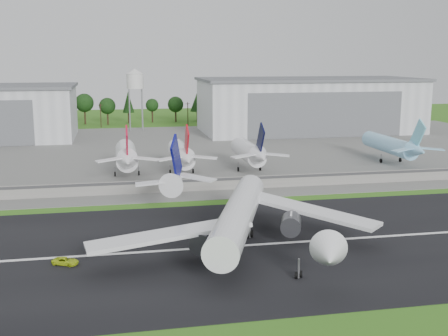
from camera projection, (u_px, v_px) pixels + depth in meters
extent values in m
plane|color=#386B19|center=(213.00, 268.00, 93.87)|extent=(600.00, 600.00, 0.00)
cube|color=black|center=(204.00, 248.00, 103.49)|extent=(320.00, 60.00, 0.10)
cube|color=white|center=(204.00, 248.00, 103.48)|extent=(220.00, 1.00, 0.02)
cube|color=slate|center=(157.00, 152.00, 209.38)|extent=(320.00, 150.00, 0.10)
cube|color=gray|center=(177.00, 186.00, 146.48)|extent=(240.00, 0.50, 3.50)
cube|color=#38383A|center=(177.00, 181.00, 145.94)|extent=(240.00, 0.12, 0.70)
cube|color=silver|center=(309.00, 106.00, 264.55)|extent=(100.00, 45.00, 24.00)
cube|color=#595B60|center=(310.00, 79.00, 262.10)|extent=(102.00, 47.00, 1.20)
cube|color=#595B60|center=(326.00, 115.00, 243.12)|extent=(70.00, 0.30, 19.68)
cylinder|color=#99999E|center=(130.00, 110.00, 265.62)|extent=(0.50, 0.50, 20.00)
cylinder|color=#99999E|center=(142.00, 109.00, 272.53)|extent=(0.50, 0.50, 20.00)
cylinder|color=silver|center=(135.00, 81.00, 266.45)|extent=(8.00, 8.00, 7.00)
cone|color=silver|center=(135.00, 71.00, 265.54)|extent=(8.40, 8.40, 2.40)
cylinder|color=white|center=(239.00, 214.00, 103.53)|extent=(20.23, 43.39, 5.80)
cone|color=white|center=(329.00, 255.00, 82.44)|extent=(7.48, 7.60, 5.80)
cone|color=white|center=(176.00, 181.00, 125.64)|extent=(8.21, 10.33, 5.51)
cube|color=#0B0C68|center=(176.00, 158.00, 124.20)|extent=(3.67, 9.15, 11.13)
cube|color=white|center=(309.00, 210.00, 109.51)|extent=(22.93, 24.37, 2.65)
cylinder|color=#333338|center=(291.00, 224.00, 105.80)|extent=(5.43, 6.46, 3.80)
cube|color=white|center=(196.00, 178.00, 127.65)|extent=(9.08, 8.03, 0.98)
cube|color=white|center=(170.00, 234.00, 94.48)|extent=(28.48, 9.52, 2.65)
cylinder|color=#333338|center=(203.00, 240.00, 96.28)|extent=(5.43, 6.46, 3.80)
cube|color=white|center=(156.00, 182.00, 122.64)|extent=(9.09, 3.45, 0.98)
cube|color=#99999E|center=(250.00, 244.00, 101.03)|extent=(19.49, 31.62, 3.20)
cylinder|color=black|center=(210.00, 242.00, 104.84)|extent=(0.88, 1.55, 1.50)
imported|color=#B1CB17|center=(65.00, 261.00, 95.13)|extent=(4.98, 3.78, 1.26)
cylinder|color=white|center=(126.00, 155.00, 167.38)|extent=(6.18, 24.00, 6.18)
cone|color=white|center=(128.00, 161.00, 152.27)|extent=(5.87, 7.00, 5.87)
cube|color=#B30D2C|center=(127.00, 143.00, 151.82)|extent=(0.45, 8.59, 10.02)
cylinder|color=#99999E|center=(115.00, 172.00, 165.69)|extent=(0.32, 0.32, 3.00)
cylinder|color=#99999E|center=(139.00, 171.00, 167.01)|extent=(0.32, 0.32, 3.00)
cylinder|color=black|center=(115.00, 174.00, 165.82)|extent=(0.40, 1.40, 1.40)
cylinder|color=white|center=(181.00, 154.00, 170.50)|extent=(5.79, 24.00, 5.79)
cone|color=white|center=(187.00, 159.00, 155.39)|extent=(5.50, 7.00, 5.50)
cube|color=#B50D1A|center=(187.00, 142.00, 154.94)|extent=(0.45, 8.59, 10.02)
cylinder|color=#99999E|center=(170.00, 170.00, 168.77)|extent=(0.32, 0.32, 3.00)
cylinder|color=#99999E|center=(193.00, 169.00, 170.09)|extent=(0.32, 0.32, 3.00)
cylinder|color=black|center=(170.00, 172.00, 168.90)|extent=(0.40, 1.40, 1.40)
cylinder|color=white|center=(248.00, 151.00, 174.48)|extent=(5.82, 24.00, 5.82)
cone|color=white|center=(261.00, 157.00, 159.36)|extent=(5.53, 7.00, 5.53)
cube|color=black|center=(260.00, 140.00, 158.91)|extent=(0.45, 8.59, 10.02)
cylinder|color=#99999E|center=(238.00, 167.00, 172.75)|extent=(0.32, 0.32, 3.00)
cylinder|color=#99999E|center=(260.00, 166.00, 174.07)|extent=(0.32, 0.32, 3.00)
cylinder|color=black|center=(238.00, 169.00, 172.88)|extent=(0.40, 1.40, 1.40)
cylinder|color=#91D3FB|center=(389.00, 145.00, 188.75)|extent=(5.52, 30.00, 5.52)
cone|color=#91D3FB|center=(418.00, 151.00, 170.75)|extent=(5.24, 7.00, 5.24)
cube|color=#72D2EA|center=(418.00, 135.00, 170.30)|extent=(0.45, 8.59, 10.02)
cylinder|color=#99999E|center=(381.00, 159.00, 186.99)|extent=(0.32, 0.32, 3.00)
cylinder|color=#99999E|center=(400.00, 158.00, 188.32)|extent=(0.32, 0.32, 3.00)
cylinder|color=black|center=(381.00, 161.00, 187.13)|extent=(0.40, 1.40, 1.40)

